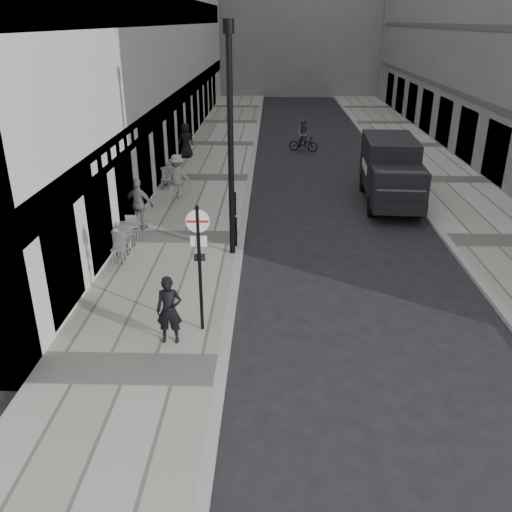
{
  "coord_description": "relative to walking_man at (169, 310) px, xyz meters",
  "views": [
    {
      "loc": [
        1.03,
        -6.83,
        6.93
      ],
      "look_at": [
        0.64,
        5.82,
        1.4
      ],
      "focal_mm": 38.0,
      "sensor_mm": 36.0,
      "label": 1
    }
  ],
  "objects": [
    {
      "name": "ground",
      "position": [
        1.25,
        -3.79,
        -0.93
      ],
      "size": [
        120.0,
        120.0,
        0.0
      ],
      "primitive_type": "plane",
      "color": "black",
      "rests_on": "ground"
    },
    {
      "name": "panel_van",
      "position": [
        7.08,
        11.02,
        0.49
      ],
      "size": [
        2.29,
        5.47,
        2.52
      ],
      "rotation": [
        0.0,
        0.0,
        -0.06
      ],
      "color": "black",
      "rests_on": "ground"
    },
    {
      "name": "cafe_table_near",
      "position": [
        -2.35,
        5.63,
        -0.34
      ],
      "size": [
        0.72,
        1.62,
        0.92
      ],
      "color": "silver",
      "rests_on": "sidewalk"
    },
    {
      "name": "lamppost",
      "position": [
        1.05,
        5.23,
        3.0
      ],
      "size": [
        0.31,
        0.31,
        6.85
      ],
      "color": "black",
      "rests_on": "sidewalk"
    },
    {
      "name": "pedestrian_c",
      "position": [
        -2.35,
        18.21,
        0.1
      ],
      "size": [
        1.06,
        0.98,
        1.82
      ],
      "primitive_type": "imported",
      "rotation": [
        0.0,
        0.0,
        3.75
      ],
      "color": "black",
      "rests_on": "sidewalk"
    },
    {
      "name": "bollard_near",
      "position": [
        1.1,
        5.82,
        -0.34
      ],
      "size": [
        0.12,
        0.12,
        0.93
      ],
      "primitive_type": "cylinder",
      "color": "black",
      "rests_on": "sidewalk"
    },
    {
      "name": "sidewalk",
      "position": [
        -0.75,
        14.21,
        -0.87
      ],
      "size": [
        4.0,
        60.0,
        0.12
      ],
      "primitive_type": "cube",
      "color": "#A59E95",
      "rests_on": "ground"
    },
    {
      "name": "cyclist",
      "position": [
        4.05,
        20.4,
        -0.22
      ],
      "size": [
        1.77,
        1.07,
        1.8
      ],
      "rotation": [
        0.0,
        0.0,
        -0.31
      ],
      "color": "black",
      "rests_on": "ground"
    },
    {
      "name": "bollard_far",
      "position": [
        0.88,
        8.86,
        -0.38
      ],
      "size": [
        0.11,
        0.11,
        0.85
      ],
      "primitive_type": "cylinder",
      "color": "black",
      "rests_on": "sidewalk"
    },
    {
      "name": "far_sidewalk",
      "position": [
        10.25,
        14.21,
        -0.87
      ],
      "size": [
        4.0,
        60.0,
        0.12
      ],
      "primitive_type": "cube",
      "color": "#A59E95",
      "rests_on": "ground"
    },
    {
      "name": "sign_post",
      "position": [
        0.65,
        0.57,
        1.18
      ],
      "size": [
        0.53,
        0.1,
        3.1
      ],
      "rotation": [
        0.0,
        0.0,
        0.05
      ],
      "color": "black",
      "rests_on": "sidewalk"
    },
    {
      "name": "walking_man",
      "position": [
        0.0,
        0.0,
        0.0
      ],
      "size": [
        0.6,
        0.41,
        1.62
      ],
      "primitive_type": "imported",
      "rotation": [
        0.0,
        0.0,
        0.04
      ],
      "color": "black",
      "rests_on": "sidewalk"
    },
    {
      "name": "pedestrian_b",
      "position": [
        -1.61,
        10.92,
        0.1
      ],
      "size": [
        1.25,
        0.81,
        1.82
      ],
      "primitive_type": "imported",
      "rotation": [
        0.0,
        0.0,
        3.02
      ],
      "color": "#9C9790",
      "rests_on": "sidewalk"
    },
    {
      "name": "pedestrian_a",
      "position": [
        -2.35,
        7.25,
        0.1
      ],
      "size": [
        1.15,
        0.71,
        1.82
      ],
      "primitive_type": "imported",
      "rotation": [
        0.0,
        0.0,
        2.87
      ],
      "color": "slate",
      "rests_on": "sidewalk"
    },
    {
      "name": "cafe_table_mid",
      "position": [
        -2.35,
        4.97,
        -0.33
      ],
      "size": [
        0.73,
        1.64,
        0.93
      ],
      "color": "#B4B4B6",
      "rests_on": "sidewalk"
    },
    {
      "name": "cafe_table_far",
      "position": [
        -2.35,
        12.83,
        -0.35
      ],
      "size": [
        0.71,
        1.6,
        0.91
      ],
      "color": "silver",
      "rests_on": "sidewalk"
    }
  ]
}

